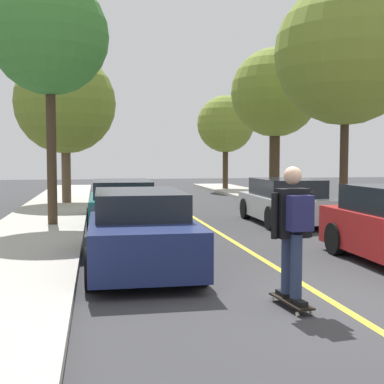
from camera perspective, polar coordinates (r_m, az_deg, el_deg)
ground at (r=7.35m, az=15.06°, el=-11.55°), size 80.00×80.00×0.00m
center_line at (r=11.00m, az=5.96°, el=-6.29°), size 0.12×39.20×0.01m
parked_car_left_nearest at (r=9.12m, az=-5.83°, el=-4.19°), size 1.84×4.27×1.34m
parked_car_left_near at (r=15.05m, az=-7.73°, el=-1.12°), size 1.97×4.31×1.27m
parked_car_right_near at (r=15.31m, az=10.28°, el=-1.03°), size 1.97×4.06×1.31m
street_tree_left_nearest at (r=14.65m, az=-15.49°, el=16.26°), size 3.12×3.12×6.56m
street_tree_left_near at (r=21.21m, az=-13.85°, el=9.48°), size 3.97×3.97×5.92m
street_tree_right_nearest at (r=16.46m, az=16.67°, el=14.44°), size 4.24×4.24×6.99m
street_tree_right_near at (r=21.97m, az=9.18°, el=10.72°), size 3.66×3.66×6.31m
street_tree_right_far at (r=29.80m, az=3.73°, el=7.49°), size 3.25×3.25×5.33m
skateboard at (r=6.88m, az=10.89°, el=-11.79°), size 0.32×0.86×0.10m
skateboarder at (r=6.66m, az=11.14°, el=-3.64°), size 0.59×0.71×1.72m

